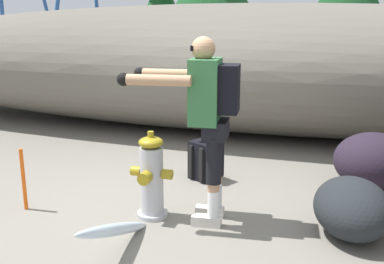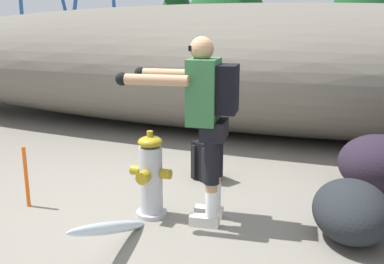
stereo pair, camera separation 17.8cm
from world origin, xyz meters
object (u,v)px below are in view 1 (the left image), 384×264
Objects in this scene: utility_worker at (206,108)px; spare_backpack at (204,161)px; fire_hydrant at (152,178)px; boulder_mid at (374,161)px; boulder_outlier at (352,208)px; survey_stake at (24,179)px.

utility_worker is 1.34m from spare_backpack.
boulder_mid is (1.98, 1.36, -0.07)m from fire_hydrant.
spare_backpack is (0.18, 1.09, -0.16)m from fire_hydrant.
boulder_mid is at bearing 78.21° from boulder_outlier.
boulder_outlier is at bearing 177.97° from utility_worker.
spare_backpack is 1.83m from boulder_mid.
boulder_outlier is at bearing -92.45° from spare_backpack.
boulder_mid is at bearing -53.03° from spare_backpack.
spare_backpack is 0.78× the size of survey_stake.
spare_backpack is at bearing -79.55° from utility_worker.
utility_worker is 1.47m from boulder_outlier.
utility_worker reaches higher than fire_hydrant.
utility_worker is (0.49, 0.06, 0.66)m from fire_hydrant.
fire_hydrant is at bearing 0.52° from utility_worker.
utility_worker is 1.96× the size of boulder_mid.
spare_backpack is at bearing 149.34° from boulder_outlier.
boulder_mid is 1.38× the size of survey_stake.
utility_worker is at bearing 9.50° from survey_stake.
fire_hydrant is at bearing 10.39° from survey_stake.
boulder_mid reaches higher than spare_backpack.
boulder_outlier is at bearing -101.79° from boulder_mid.
spare_backpack is at bearing 43.29° from survey_stake.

